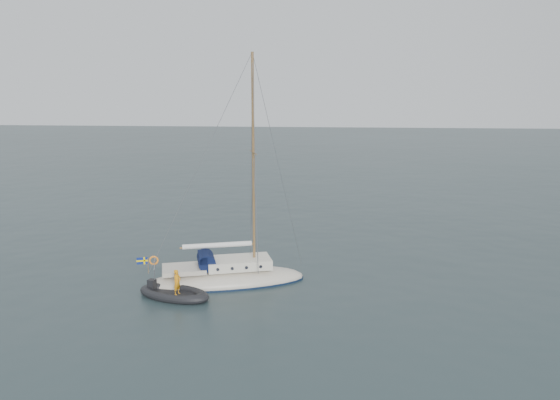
# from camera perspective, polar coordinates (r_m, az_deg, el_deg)

# --- Properties ---
(ground) EXTENTS (300.00, 300.00, 0.00)m
(ground) POSITION_cam_1_polar(r_m,az_deg,el_deg) (30.88, -0.93, -9.38)
(ground) COLOR black
(ground) RESTS_ON ground
(sailboat) EXTENTS (9.56, 2.86, 13.61)m
(sailboat) POSITION_cam_1_polar(r_m,az_deg,el_deg) (31.72, -5.59, -6.90)
(sailboat) COLOR beige
(sailboat) RESTS_ON ground
(dinghy) EXTENTS (2.58, 1.16, 0.37)m
(dinghy) POSITION_cam_1_polar(r_m,az_deg,el_deg) (32.19, -11.02, -8.42)
(dinghy) COLOR #4F4F54
(dinghy) RESTS_ON ground
(rib) EXTENTS (4.19, 1.90, 1.59)m
(rib) POSITION_cam_1_polar(r_m,az_deg,el_deg) (30.29, -11.04, -9.50)
(rib) COLOR black
(rib) RESTS_ON ground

